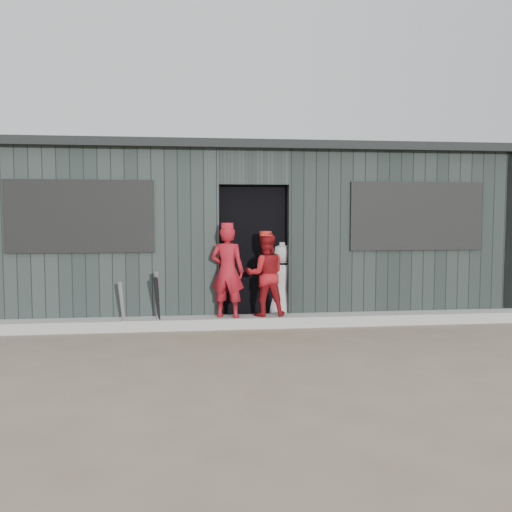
{
  "coord_description": "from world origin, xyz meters",
  "views": [
    {
      "loc": [
        -0.97,
        -6.03,
        1.59
      ],
      "look_at": [
        0.0,
        1.8,
        1.0
      ],
      "focal_mm": 40.0,
      "sensor_mm": 36.0,
      "label": 1
    }
  ],
  "objects": [
    {
      "name": "dugout",
      "position": [
        0.0,
        3.5,
        1.29
      ],
      "size": [
        8.3,
        3.3,
        2.62
      ],
      "color": "black",
      "rests_on": "ground"
    },
    {
      "name": "bat_mid",
      "position": [
        -1.35,
        1.68,
        0.41
      ],
      "size": [
        0.08,
        0.2,
        0.83
      ],
      "primitive_type": "cone",
      "rotation": [
        0.16,
        0.0,
        -0.04
      ],
      "color": "gray",
      "rests_on": "ground"
    },
    {
      "name": "player_red_right",
      "position": [
        0.14,
        1.85,
        0.73
      ],
      "size": [
        0.57,
        0.44,
        1.17
      ],
      "primitive_type": "imported",
      "rotation": [
        0.0,
        0.0,
        3.14
      ],
      "color": "maroon",
      "rests_on": "curb"
    },
    {
      "name": "curb",
      "position": [
        0.0,
        1.82,
        0.07
      ],
      "size": [
        8.0,
        0.36,
        0.15
      ],
      "primitive_type": "cube",
      "color": "gray",
      "rests_on": "ground"
    },
    {
      "name": "bat_left",
      "position": [
        -1.81,
        1.65,
        0.35
      ],
      "size": [
        0.12,
        0.22,
        0.7
      ],
      "primitive_type": "cone",
      "rotation": [
        0.2,
        0.0,
        -0.27
      ],
      "color": "gray",
      "rests_on": "ground"
    },
    {
      "name": "player_red_left",
      "position": [
        -0.4,
        1.78,
        0.79
      ],
      "size": [
        0.54,
        0.44,
        1.29
      ],
      "primitive_type": "imported",
      "rotation": [
        0.0,
        0.0,
        2.82
      ],
      "color": "maroon",
      "rests_on": "curb"
    },
    {
      "name": "bat_right",
      "position": [
        -1.35,
        1.65,
        0.38
      ],
      "size": [
        0.11,
        0.35,
        0.76
      ],
      "primitive_type": "cone",
      "rotation": [
        0.37,
        0.0,
        -0.13
      ],
      "color": "black",
      "rests_on": "ground"
    },
    {
      "name": "player_grey_back",
      "position": [
        0.43,
        2.22,
        0.57
      ],
      "size": [
        0.58,
        0.39,
        1.15
      ],
      "primitive_type": "imported",
      "rotation": [
        0.0,
        0.0,
        3.1
      ],
      "color": "#AFAFAF",
      "rests_on": "ground"
    },
    {
      "name": "ground",
      "position": [
        0.0,
        0.0,
        0.0
      ],
      "size": [
        80.0,
        80.0,
        0.0
      ],
      "primitive_type": "plane",
      "color": "brown",
      "rests_on": "ground"
    }
  ]
}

